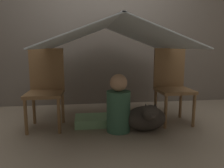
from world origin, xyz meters
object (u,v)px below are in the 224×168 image
object	(u,v)px
chair_right	(172,83)
dog	(146,118)
person_front	(118,106)
chair_left	(46,86)

from	to	relation	value
chair_right	dog	size ratio (longest dim) A/B	1.98
chair_right	dog	distance (m)	0.61
chair_right	person_front	size ratio (longest dim) A/B	1.42
chair_right	person_front	world-z (taller)	chair_right
dog	chair_left	bearing A→B (deg)	164.10
chair_left	chair_right	size ratio (longest dim) A/B	1.00
chair_left	dog	size ratio (longest dim) A/B	1.98
chair_left	person_front	bearing A→B (deg)	-16.71
dog	person_front	bearing A→B (deg)	170.46
chair_right	person_front	xyz separation A→B (m)	(-0.71, -0.26, -0.20)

